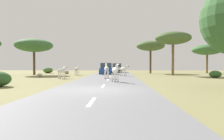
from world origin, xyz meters
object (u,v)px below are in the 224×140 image
object	(u,v)px
car_1	(106,69)
tree_6	(34,46)
zebra_1	(106,69)
zebra_4	(62,71)
bush_2	(215,74)
car_0	(117,68)
tree_5	(207,50)
bush_1	(48,70)
zebra_0	(115,71)
zebra_3	(77,69)
rock_0	(67,72)
rock_1	(40,75)
tree_1	(173,38)
tree_4	(151,46)
zebra_2	(124,69)

from	to	relation	value
car_1	tree_6	distance (m)	11.36
zebra_1	car_1	bearing A→B (deg)	85.98
zebra_4	bush_2	size ratio (longest dim) A/B	1.02
car_0	tree_6	xyz separation A→B (m)	(-12.14, -10.03, 3.49)
tree_5	bush_1	xyz separation A→B (m)	(-28.51, -0.47, -3.64)
zebra_0	zebra_3	world-z (taller)	zebra_0
zebra_3	car_0	world-z (taller)	car_0
bush_1	rock_0	distance (m)	5.82
zebra_1	rock_1	xyz separation A→B (m)	(-8.13, 3.02, -0.81)
tree_1	tree_4	size ratio (longest dim) A/B	1.07
zebra_1	tree_5	size ratio (longest dim) A/B	0.33
rock_0	zebra_4	bearing A→B (deg)	-78.08
bush_2	rock_0	size ratio (longest dim) A/B	1.84
zebra_1	zebra_2	size ratio (longest dim) A/B	1.20
tree_1	tree_6	world-z (taller)	tree_1
zebra_1	zebra_3	world-z (taller)	zebra_1
zebra_3	tree_6	world-z (taller)	tree_6
car_0	car_1	bearing A→B (deg)	76.13
tree_4	bush_1	size ratio (longest dim) A/B	3.27
rock_1	bush_1	bearing A→B (deg)	105.02
rock_0	rock_1	world-z (taller)	rock_0
bush_2	rock_1	xyz separation A→B (m)	(-20.40, 0.36, -0.18)
zebra_4	zebra_1	bearing A→B (deg)	21.73
bush_1	zebra_1	bearing A→B (deg)	-53.59
bush_1	rock_0	xyz separation A→B (m)	(4.37, -3.84, -0.24)
zebra_3	bush_2	distance (m)	17.57
zebra_1	bush_1	bearing A→B (deg)	118.83
zebra_1	car_0	world-z (taller)	car_0
car_1	bush_1	xyz separation A→B (m)	(-10.80, 4.29, -0.33)
bush_1	bush_2	bearing A→B (deg)	-28.55
zebra_1	bush_2	xyz separation A→B (m)	(12.27, 2.66, -0.63)
car_0	tree_6	bearing A→B (deg)	37.38
zebra_2	rock_1	bearing A→B (deg)	-34.68
zebra_1	zebra_2	bearing A→B (deg)	62.47
zebra_0	zebra_2	distance (m)	9.49
tree_1	tree_4	world-z (taller)	tree_1
zebra_0	zebra_4	distance (m)	7.49
tree_1	rock_0	bearing A→B (deg)	166.99
bush_2	tree_4	bearing A→B (deg)	113.23
rock_1	rock_0	bearing A→B (deg)	83.52
zebra_2	car_1	world-z (taller)	car_1
bush_1	zebra_4	bearing A→B (deg)	-65.81
zebra_3	rock_0	world-z (taller)	zebra_3
zebra_2	car_1	bearing A→B (deg)	-113.88
zebra_0	tree_1	bearing A→B (deg)	-142.10
zebra_0	tree_1	xyz separation A→B (m)	(7.90, 12.20, 4.20)
zebra_0	tree_6	world-z (taller)	tree_6
zebra_1	bush_1	distance (m)	19.39
zebra_1	bush_1	size ratio (longest dim) A/B	1.00
car_1	tree_1	xyz separation A→B (m)	(9.58, -3.25, 4.34)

